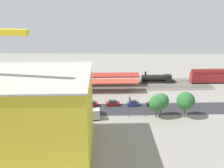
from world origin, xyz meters
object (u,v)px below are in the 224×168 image
platform_canopy_near (56,82)px  street_tree_1 (80,100)px  box_truck_1 (85,115)px  street_tree_3 (161,101)px  parked_car_1 (133,103)px  street_tree_5 (46,104)px  parked_car_3 (92,104)px  parked_car_5 (50,102)px  box_truck_0 (51,115)px  platform_canopy_far (58,76)px  parked_car_0 (153,104)px  parked_car_2 (113,103)px  traffic_light (130,104)px  construction_building (27,116)px  street_tree_0 (157,103)px  passenger_coach (212,76)px  street_tree_2 (186,101)px  parked_car_4 (69,103)px  parked_car_6 (29,102)px  locomotive (158,79)px

platform_canopy_near → street_tree_1: 22.70m
box_truck_1 → street_tree_3: size_ratio=1.23×
parked_car_1 → street_tree_5: (26.88, 9.01, 3.66)m
parked_car_3 → street_tree_5: size_ratio=0.66×
street_tree_5 → parked_car_5: bearing=-81.0°
parked_car_3 → box_truck_0: 14.99m
platform_canopy_far → box_truck_0: bearing=97.5°
parked_car_3 → box_truck_0: bearing=40.9°
parked_car_0 → parked_car_2: bearing=-0.5°
parked_car_1 → traffic_light: traffic_light is taller
construction_building → street_tree_0: construction_building is taller
parked_car_1 → parked_car_5: size_ratio=0.85×
parked_car_0 → parked_car_2: (13.60, -0.12, 0.08)m
platform_canopy_far → parked_car_2: (-22.16, 18.52, -3.58)m
passenger_coach → box_truck_1: (49.58, 33.37, -1.56)m
parked_car_0 → street_tree_1: (23.44, 7.90, 4.95)m
street_tree_5 → street_tree_0: bearing=-178.8°
parked_car_2 → street_tree_1: 13.60m
street_tree_1 → street_tree_2: size_ratio=1.03×
passenger_coach → parked_car_0: (27.64, 23.13, -2.52)m
construction_building → box_truck_1: 21.09m
platform_canopy_far → street_tree_5: size_ratio=9.86×
parked_car_4 → box_truck_1: size_ratio=0.50×
street_tree_2 → box_truck_0: bearing=3.1°
parked_car_4 → box_truck_0: 11.01m
parked_car_3 → platform_canopy_near: bearing=-38.8°
platform_canopy_far → parked_car_6: 19.62m
parked_car_2 → street_tree_1: (9.84, 8.02, 4.87)m
box_truck_0 → street_tree_0: 32.02m
parked_car_6 → street_tree_1: street_tree_1 is taller
construction_building → street_tree_3: (-34.17, -18.60, -4.28)m
parked_car_3 → construction_building: construction_building is taller
parked_car_3 → construction_building: size_ratio=0.15×
platform_canopy_near → construction_building: 38.26m
box_truck_0 → street_tree_3: street_tree_3 is taller
parked_car_0 → street_tree_5: bearing=14.9°
street_tree_0 → traffic_light: street_tree_0 is taller
platform_canopy_near → construction_building: size_ratio=2.16×
locomotive → parked_car_4: 40.78m
parked_car_3 → parked_car_0: bearing=-179.1°
box_truck_0 → locomotive: bearing=-138.3°
box_truck_0 → traffic_light: (-23.57, -1.83, 2.83)m
box_truck_1 → parked_car_2: bearing=-128.8°
locomotive → parked_car_0: (5.35, 23.14, -0.99)m
box_truck_1 → street_tree_2: size_ratio=1.15×
parked_car_1 → construction_building: construction_building is taller
passenger_coach → construction_building: bearing=39.3°
parked_car_2 → street_tree_0: 16.33m
parked_car_0 → parked_car_6: 42.12m
parked_car_4 → box_truck_0: bearing=71.1°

